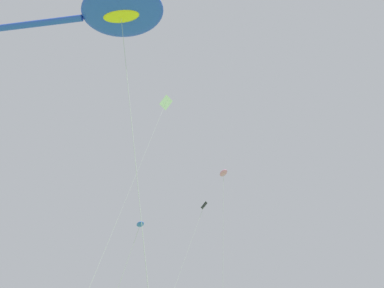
# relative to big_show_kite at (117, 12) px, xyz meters

# --- Properties ---
(big_show_kite) EXTENTS (11.89, 9.46, 20.13)m
(big_show_kite) POSITION_rel_big_show_kite_xyz_m (0.00, 0.00, 0.00)
(big_show_kite) COLOR blue
(big_show_kite) RESTS_ON ground
(small_kite_triangle_green) EXTENTS (5.27, 1.49, 20.21)m
(small_kite_triangle_green) POSITION_rel_big_show_kite_xyz_m (6.21, 5.34, -0.98)
(small_kite_triangle_green) COLOR white
(small_kite_triangle_green) RESTS_ON ground
(small_kite_tiny_distant) EXTENTS (0.91, 1.57, 13.89)m
(small_kite_tiny_distant) POSITION_rel_big_show_kite_xyz_m (10.54, 3.52, -6.06)
(small_kite_tiny_distant) COLOR pink
(small_kite_tiny_distant) RESTS_ON ground
(small_kite_stunt_black) EXTENTS (1.76, 1.98, 8.26)m
(small_kite_stunt_black) POSITION_rel_big_show_kite_xyz_m (4.04, 2.67, -11.66)
(small_kite_stunt_black) COLOR blue
(small_kite_stunt_black) RESTS_ON ground
(small_kite_box_yellow) EXTENTS (4.70, 2.03, 13.42)m
(small_kite_box_yellow) POSITION_rel_big_show_kite_xyz_m (11.37, 7.67, -7.61)
(small_kite_box_yellow) COLOR black
(small_kite_box_yellow) RESTS_ON ground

